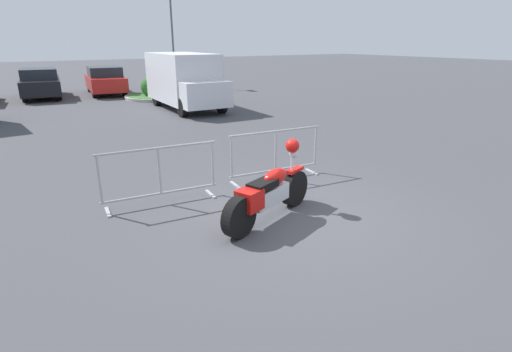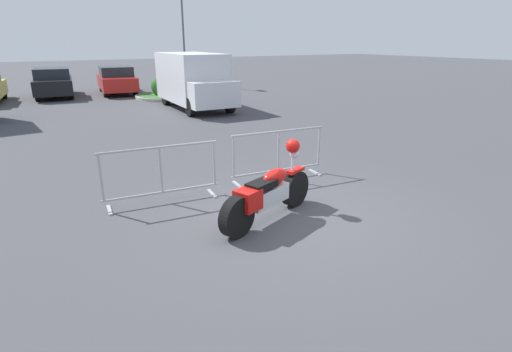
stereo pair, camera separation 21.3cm
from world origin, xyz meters
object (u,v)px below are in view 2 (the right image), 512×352
parked_car_black (53,82)px  street_lamp (183,25)px  crowd_barrier_far (278,154)px  crowd_barrier_near (161,174)px  parked_car_red (117,80)px  delivery_van (193,79)px  motorcycle (268,193)px

parked_car_black → street_lamp: (7.82, 1.39, 2.96)m
crowd_barrier_far → crowd_barrier_near: bearing=180.0°
parked_car_red → street_lamp: bearing=-65.1°
crowd_barrier_near → street_lamp: 20.01m
crowd_barrier_far → parked_car_black: size_ratio=0.47×
delivery_van → street_lamp: street_lamp is taller
crowd_barrier_near → parked_car_black: bearing=90.9°
crowd_barrier_near → street_lamp: street_lamp is taller
crowd_barrier_near → street_lamp: bearing=67.5°
crowd_barrier_far → parked_car_red: parked_car_red is taller
delivery_van → parked_car_black: 8.66m
crowd_barrier_far → parked_car_red: bearing=88.8°
crowd_barrier_near → delivery_van: (4.64, 9.76, 0.69)m
parked_car_black → parked_car_red: parked_car_black is taller
motorcycle → parked_car_red: bearing=64.5°
delivery_van → crowd_barrier_near: bearing=-23.3°
parked_car_red → street_lamp: (4.67, 1.57, 2.96)m
crowd_barrier_near → delivery_van: 10.83m
delivery_van → street_lamp: bearing=163.2°
street_lamp → crowd_barrier_near: bearing=-112.5°
motorcycle → street_lamp: (6.28, 19.88, 3.23)m
motorcycle → parked_car_black: (-1.54, 18.49, 0.28)m
crowd_barrier_far → parked_car_red: size_ratio=0.47×
parked_car_red → delivery_van: bearing=-159.5°
crowd_barrier_far → street_lamp: (5.01, 18.26, 3.16)m
motorcycle → street_lamp: bearing=52.0°
crowd_barrier_far → delivery_van: size_ratio=0.42×
crowd_barrier_near → parked_car_red: bearing=80.2°
motorcycle → parked_car_black: bearing=74.3°
parked_car_red → crowd_barrier_far: bearing=-174.9°
street_lamp → parked_car_red: bearing=-161.4°
crowd_barrier_near → delivery_van: delivery_van is taller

